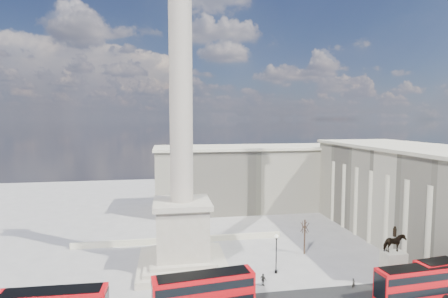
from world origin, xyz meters
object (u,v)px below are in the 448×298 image
(pedestrian_crossing, at_px, (263,280))
(red_bus_b, at_px, (204,293))
(nelsons_column, at_px, (182,188))
(equestrian_statue, at_px, (393,262))
(pedestrian_walking, at_px, (354,284))
(red_bus_c, at_px, (418,283))
(pedestrian_standing, at_px, (409,278))
(victorian_lamp, at_px, (276,251))

(pedestrian_crossing, bearing_deg, red_bus_b, 83.31)
(nelsons_column, relative_size, pedestrian_crossing, 27.89)
(nelsons_column, xyz_separation_m, pedestrian_crossing, (11.04, -8.51, -12.02))
(pedestrian_crossing, bearing_deg, equestrian_statue, -133.99)
(pedestrian_walking, bearing_deg, pedestrian_crossing, 143.14)
(red_bus_b, relative_size, equestrian_statue, 1.54)
(nelsons_column, bearing_deg, red_bus_c, -28.16)
(equestrian_statue, height_order, pedestrian_crossing, equestrian_statue)
(nelsons_column, relative_size, equestrian_statue, 6.06)
(nelsons_column, distance_m, pedestrian_standing, 36.05)
(red_bus_b, relative_size, victorian_lamp, 2.08)
(victorian_lamp, distance_m, pedestrian_standing, 19.24)
(pedestrian_standing, relative_size, pedestrian_crossing, 1.03)
(victorian_lamp, bearing_deg, equestrian_statue, -18.06)
(nelsons_column, xyz_separation_m, red_bus_c, (29.79, -15.95, -10.49))
(red_bus_c, bearing_deg, pedestrian_standing, 60.03)
(pedestrian_crossing, bearing_deg, pedestrian_standing, -137.17)
(red_bus_b, height_order, red_bus_c, red_bus_b)
(nelsons_column, bearing_deg, pedestrian_crossing, -37.64)
(victorian_lamp, relative_size, pedestrian_crossing, 3.41)
(equestrian_statue, distance_m, pedestrian_crossing, 19.46)
(pedestrian_walking, bearing_deg, nelsons_column, 130.56)
(red_bus_b, relative_size, pedestrian_crossing, 7.07)
(equestrian_statue, bearing_deg, pedestrian_walking, -169.34)
(pedestrian_walking, distance_m, pedestrian_standing, 8.70)
(equestrian_statue, bearing_deg, nelsons_column, 161.45)
(equestrian_statue, distance_m, pedestrian_walking, 7.46)
(equestrian_statue, bearing_deg, victorian_lamp, 161.94)
(victorian_lamp, xyz_separation_m, equestrian_statue, (16.20, -5.28, -0.73))
(red_bus_c, height_order, pedestrian_crossing, red_bus_c)
(red_bus_b, relative_size, pedestrian_walking, 8.42)
(pedestrian_standing, bearing_deg, pedestrian_walking, -16.63)
(victorian_lamp, height_order, pedestrian_standing, victorian_lamp)
(red_bus_c, relative_size, pedestrian_crossing, 6.46)
(victorian_lamp, height_order, pedestrian_walking, victorian_lamp)
(red_bus_c, relative_size, victorian_lamp, 1.90)
(red_bus_c, height_order, victorian_lamp, victorian_lamp)
(pedestrian_crossing, bearing_deg, victorian_lamp, -79.56)
(equestrian_statue, distance_m, pedestrian_standing, 2.87)
(nelsons_column, xyz_separation_m, equestrian_statue, (30.33, -10.18, -10.06))
(red_bus_c, distance_m, pedestrian_walking, 8.05)
(victorian_lamp, bearing_deg, nelsons_column, 160.90)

